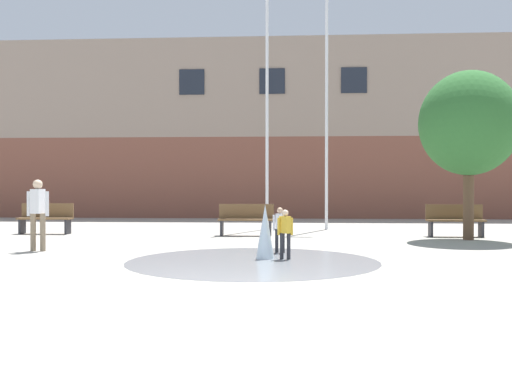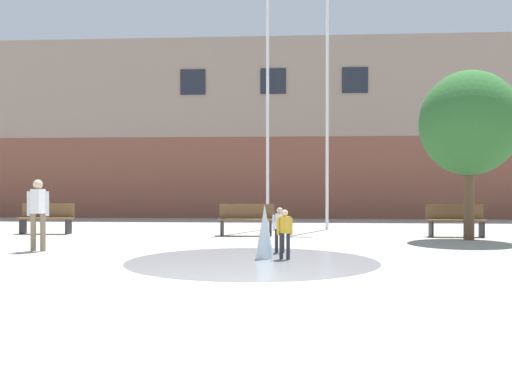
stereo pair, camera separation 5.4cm
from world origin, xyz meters
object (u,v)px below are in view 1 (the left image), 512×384
at_px(park_bench_near_trashcan, 455,220).
at_px(street_tree_near_building, 469,124).
at_px(park_bench_left_of_flagpoles, 46,218).
at_px(child_with_pink_shirt, 280,226).
at_px(park_bench_under_right_flagpole, 246,219).
at_px(child_in_fountain, 285,230).
at_px(adult_near_bench, 38,209).
at_px(flagpole_right, 327,90).
at_px(flagpole_left, 268,89).

xyz_separation_m(park_bench_near_trashcan, street_tree_near_building, (0.09, -0.97, 2.62)).
bearing_deg(park_bench_left_of_flagpoles, child_with_pink_shirt, -32.39).
height_order(park_bench_under_right_flagpole, child_in_fountain, child_in_fountain).
bearing_deg(adult_near_bench, child_in_fountain, 80.35).
distance_m(park_bench_left_of_flagpoles, adult_near_bench, 4.86).
bearing_deg(park_bench_left_of_flagpoles, adult_near_bench, -68.79).
height_order(park_bench_under_right_flagpole, flagpole_right, flagpole_right).
height_order(child_in_fountain, adult_near_bench, adult_near_bench).
distance_m(park_bench_under_right_flagpole, child_with_pink_shirt, 4.45).
bearing_deg(park_bench_under_right_flagpole, flagpole_left, 78.31).
distance_m(park_bench_under_right_flagpole, flagpole_right, 5.38).
xyz_separation_m(adult_near_bench, street_tree_near_building, (10.33, 3.37, 2.17)).
xyz_separation_m(park_bench_left_of_flagpoles, flagpole_left, (6.56, 2.27, 4.14)).
bearing_deg(child_in_fountain, child_with_pink_shirt, 139.58).
xyz_separation_m(park_bench_left_of_flagpoles, child_in_fountain, (7.26, -5.64, 0.10)).
bearing_deg(street_tree_near_building, park_bench_left_of_flagpoles, 174.57).
xyz_separation_m(park_bench_under_right_flagpole, flagpole_left, (0.51, 2.48, 4.14)).
relative_size(park_bench_under_right_flagpole, child_in_fountain, 1.62).
xyz_separation_m(adult_near_bench, child_with_pink_shirt, (5.38, -0.01, -0.35)).
bearing_deg(street_tree_near_building, child_with_pink_shirt, -145.72).
bearing_deg(flagpole_right, park_bench_near_trashcan, -35.13).
bearing_deg(street_tree_near_building, flagpole_left, 148.24).
relative_size(flagpole_left, street_tree_near_building, 1.94).
height_order(park_bench_left_of_flagpoles, flagpole_left, flagpole_left).
bearing_deg(flagpole_left, child_with_pink_shirt, -85.16).
xyz_separation_m(park_bench_left_of_flagpoles, park_bench_near_trashcan, (11.99, -0.18, 0.00)).
bearing_deg(street_tree_near_building, adult_near_bench, -161.95).
bearing_deg(child_in_fountain, park_bench_left_of_flagpoles, -175.06).
bearing_deg(street_tree_near_building, park_bench_under_right_flagpole, 171.19).
distance_m(adult_near_bench, child_with_pink_shirt, 5.39).
distance_m(park_bench_near_trashcan, flagpole_right, 5.90).
relative_size(adult_near_bench, flagpole_right, 0.18).
bearing_deg(adult_near_bench, street_tree_near_building, 109.93).
xyz_separation_m(park_bench_under_right_flagpole, street_tree_near_building, (6.04, -0.94, 2.62)).
relative_size(child_in_fountain, adult_near_bench, 0.62).
distance_m(adult_near_bench, street_tree_near_building, 11.08).
bearing_deg(park_bench_near_trashcan, park_bench_left_of_flagpoles, 179.16).
bearing_deg(flagpole_left, street_tree_near_building, -31.76).
relative_size(park_bench_under_right_flagpole, flagpole_left, 0.18).
xyz_separation_m(park_bench_left_of_flagpoles, adult_near_bench, (1.75, -4.51, 0.45)).
xyz_separation_m(park_bench_under_right_flagpole, park_bench_near_trashcan, (5.95, 0.04, 0.00)).
bearing_deg(park_bench_under_right_flagpole, park_bench_left_of_flagpoles, 177.98).
bearing_deg(flagpole_right, park_bench_under_right_flagpole, -134.81).
xyz_separation_m(park_bench_left_of_flagpoles, flagpole_right, (8.51, 2.27, 4.09)).
bearing_deg(park_bench_under_right_flagpole, child_in_fountain, -77.31).
bearing_deg(child_with_pink_shirt, flagpole_right, 7.89).
bearing_deg(flagpole_left, park_bench_left_of_flagpoles, -160.89).
xyz_separation_m(park_bench_near_trashcan, child_with_pink_shirt, (-4.86, -4.35, 0.10)).
bearing_deg(park_bench_near_trashcan, street_tree_near_building, -84.50).
distance_m(park_bench_under_right_flagpole, street_tree_near_building, 6.65).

